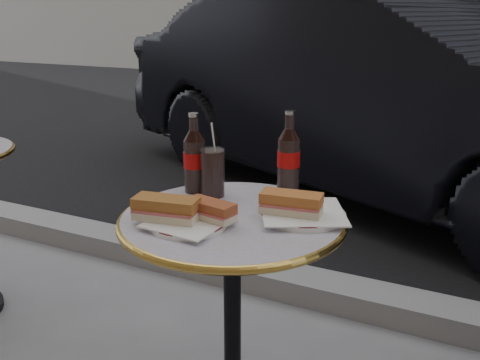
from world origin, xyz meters
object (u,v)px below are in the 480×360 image
at_px(bistro_table, 232,332).
at_px(plate_right, 303,215).
at_px(parked_car, 390,93).
at_px(cola_glass, 213,173).
at_px(plate_left, 188,224).
at_px(cola_bottle_left, 194,153).
at_px(cola_bottle_right, 289,152).

bearing_deg(bistro_table, plate_right, 23.61).
relative_size(bistro_table, parked_car, 0.16).
bearing_deg(bistro_table, cola_glass, 135.92).
xyz_separation_m(plate_left, plate_right, (0.24, 0.19, 0.00)).
xyz_separation_m(bistro_table, plate_right, (0.18, 0.08, 0.37)).
bearing_deg(cola_glass, bistro_table, -44.08).
bearing_deg(plate_right, parked_car, 95.95).
xyz_separation_m(plate_left, cola_bottle_left, (-0.13, 0.25, 0.12)).
bearing_deg(plate_right, cola_bottle_right, 121.97).
xyz_separation_m(bistro_table, cola_glass, (-0.13, 0.12, 0.44)).
relative_size(cola_bottle_right, parked_car, 0.06).
xyz_separation_m(bistro_table, cola_bottle_right, (0.06, 0.26, 0.49)).
distance_m(cola_glass, parked_car, 2.43).
height_order(plate_left, cola_glass, cola_glass).
bearing_deg(bistro_table, cola_bottle_left, 145.53).
distance_m(cola_bottle_left, parked_car, 2.42).
height_order(plate_right, cola_bottle_right, cola_bottle_right).
relative_size(bistro_table, cola_bottle_left, 2.99).
bearing_deg(parked_car, cola_glass, -156.77).
xyz_separation_m(plate_right, cola_bottle_right, (-0.12, 0.19, 0.12)).
distance_m(cola_bottle_left, cola_glass, 0.09).
height_order(plate_left, plate_right, plate_right).
distance_m(plate_left, plate_right, 0.31).
relative_size(plate_left, cola_bottle_left, 0.80).
bearing_deg(parked_car, cola_bottle_left, -158.42).
xyz_separation_m(plate_right, cola_glass, (-0.30, 0.05, 0.07)).
distance_m(plate_left, cola_bottle_right, 0.42).
relative_size(cola_glass, parked_car, 0.03).
xyz_separation_m(plate_left, parked_car, (-0.02, 2.67, -0.01)).
bearing_deg(bistro_table, plate_left, -119.41).
relative_size(plate_left, cola_glass, 1.35).
bearing_deg(cola_bottle_right, plate_right, -58.03).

